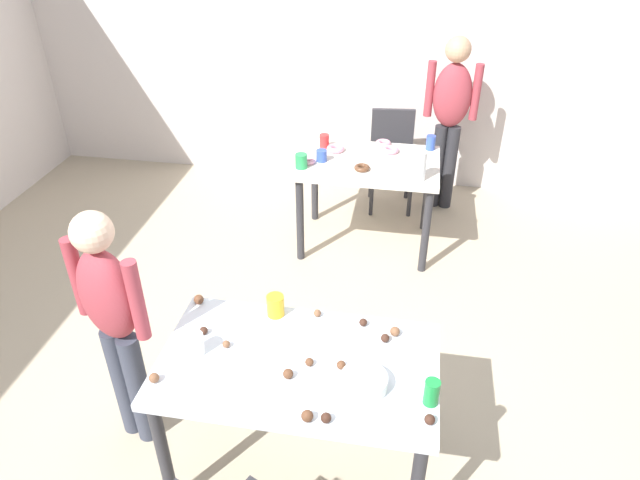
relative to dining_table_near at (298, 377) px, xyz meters
name	(u,v)px	position (x,y,z in m)	size (l,w,h in m)	color
ground_plane	(289,426)	(-0.11, 0.23, -0.65)	(6.40, 6.40, 0.00)	tan
wall_back	(362,46)	(-0.11, 3.43, 0.65)	(6.40, 0.10, 2.60)	silver
dining_table_near	(298,377)	(0.00, 0.00, 0.00)	(1.28, 0.74, 0.75)	silver
dining_table_far	(368,174)	(0.10, 2.20, -0.01)	(1.08, 0.75, 0.75)	silver
chair_far_table	(392,153)	(0.24, 2.93, -0.15)	(0.44, 0.44, 0.87)	#2D2D33
person_girl_near	(113,316)	(-0.92, 0.06, 0.18)	(0.45, 0.29, 1.41)	#383D4C
person_adult_far	(450,110)	(0.71, 2.95, 0.27)	(0.45, 0.22, 1.53)	#28282D
mixing_bowl	(364,382)	(0.32, -0.10, 0.13)	(0.20, 0.20, 0.06)	white
soda_can	(432,392)	(0.60, -0.14, 0.16)	(0.07, 0.07, 0.12)	#198438
fork_near	(270,404)	(-0.06, -0.27, 0.10)	(0.17, 0.02, 0.01)	silver
cup_near_0	(275,305)	(-0.18, 0.31, 0.16)	(0.09, 0.09, 0.11)	yellow
cup_near_1	(196,344)	(-0.48, -0.02, 0.15)	(0.08, 0.08, 0.11)	white
cake_ball_0	(317,313)	(0.03, 0.33, 0.12)	(0.04, 0.04, 0.04)	brown
cake_ball_1	(341,365)	(0.20, -0.01, 0.12)	(0.04, 0.04, 0.04)	brown
cake_ball_2	(204,331)	(-0.49, 0.10, 0.12)	(0.04, 0.04, 0.04)	#3D2319
cake_ball_3	(307,416)	(0.11, -0.32, 0.12)	(0.05, 0.05, 0.05)	brown
cake_ball_4	(154,378)	(-0.60, -0.23, 0.12)	(0.05, 0.05, 0.05)	brown
cake_ball_5	(395,331)	(0.43, 0.25, 0.12)	(0.05, 0.05, 0.05)	brown
cake_ball_6	(199,299)	(-0.59, 0.32, 0.12)	(0.05, 0.05, 0.05)	brown
cake_ball_7	(363,322)	(0.27, 0.30, 0.12)	(0.04, 0.04, 0.04)	#3D2319
cake_ball_8	(430,420)	(0.60, -0.25, 0.12)	(0.04, 0.04, 0.04)	#3D2319
cake_ball_9	(385,338)	(0.38, 0.20, 0.12)	(0.04, 0.04, 0.04)	#3D2319
cake_ball_10	(226,344)	(-0.35, 0.04, 0.12)	(0.04, 0.04, 0.04)	brown
cake_ball_11	(326,418)	(0.18, -0.31, 0.12)	(0.04, 0.04, 0.04)	#3D2319
cake_ball_12	(309,362)	(0.06, -0.01, 0.12)	(0.04, 0.04, 0.04)	brown
cake_ball_13	(288,374)	(-0.02, -0.10, 0.12)	(0.05, 0.05, 0.05)	brown
pitcher_far	(419,166)	(0.48, 1.94, 0.21)	(0.10, 0.10, 0.22)	white
cup_far_0	(301,161)	(-0.39, 1.99, 0.15)	(0.09, 0.09, 0.11)	green
cup_far_1	(322,156)	(-0.26, 2.13, 0.14)	(0.08, 0.08, 0.09)	#3351B2
cup_far_2	(431,143)	(0.56, 2.50, 0.16)	(0.07, 0.07, 0.12)	#3351B2
cup_far_3	(324,141)	(-0.28, 2.39, 0.15)	(0.08, 0.08, 0.11)	red
donut_far_0	(390,150)	(0.25, 2.39, 0.12)	(0.13, 0.13, 0.04)	pink
donut_far_1	(335,148)	(-0.18, 2.34, 0.12)	(0.14, 0.14, 0.04)	pink
donut_far_2	(383,143)	(0.19, 2.51, 0.12)	(0.12, 0.12, 0.04)	pink
donut_far_3	(362,168)	(0.07, 2.03, 0.12)	(0.12, 0.12, 0.03)	brown
donut_far_4	(308,161)	(-0.35, 2.08, 0.11)	(0.10, 0.10, 0.03)	pink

